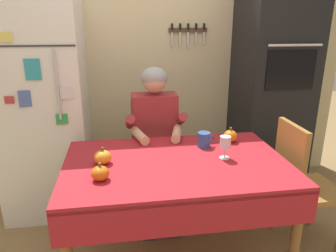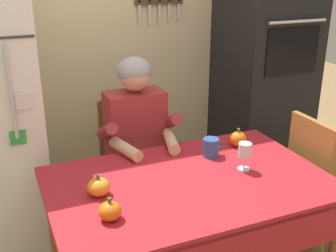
% 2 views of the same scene
% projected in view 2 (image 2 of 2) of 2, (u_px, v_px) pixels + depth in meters
% --- Properties ---
extents(back_wall_assembly, '(3.70, 0.13, 2.60)m').
position_uv_depth(back_wall_assembly, '(121.00, 31.00, 3.02)').
color(back_wall_assembly, beige).
rests_on(back_wall_assembly, ground).
extents(wall_oven, '(0.60, 0.64, 2.10)m').
position_uv_depth(wall_oven, '(264.00, 64.00, 3.18)').
color(wall_oven, black).
rests_on(wall_oven, ground).
extents(dining_table, '(1.40, 0.90, 0.74)m').
position_uv_depth(dining_table, '(191.00, 197.00, 2.14)').
color(dining_table, brown).
rests_on(dining_table, ground).
extents(chair_behind_person, '(0.40, 0.40, 0.93)m').
position_uv_depth(chair_behind_person, '(131.00, 161.00, 2.86)').
color(chair_behind_person, brown).
rests_on(chair_behind_person, ground).
extents(seated_person, '(0.47, 0.55, 1.25)m').
position_uv_depth(seated_person, '(139.00, 140.00, 2.61)').
color(seated_person, '#38384C').
rests_on(seated_person, ground).
extents(chair_right_side, '(0.40, 0.40, 0.93)m').
position_uv_depth(chair_right_side, '(320.00, 183.00, 2.57)').
color(chair_right_side, '#9E6B33').
rests_on(chair_right_side, ground).
extents(coffee_mug, '(0.12, 0.09, 0.10)m').
position_uv_depth(coffee_mug, '(211.00, 147.00, 2.38)').
color(coffee_mug, '#2D569E').
rests_on(coffee_mug, dining_table).
extents(wine_glass, '(0.07, 0.07, 0.15)m').
position_uv_depth(wine_glass, '(245.00, 151.00, 2.21)').
color(wine_glass, white).
rests_on(wine_glass, dining_table).
extents(pumpkin_large, '(0.10, 0.10, 0.11)m').
position_uv_depth(pumpkin_large, '(238.00, 139.00, 2.51)').
color(pumpkin_large, orange).
rests_on(pumpkin_large, dining_table).
extents(pumpkin_medium, '(0.11, 0.11, 0.11)m').
position_uv_depth(pumpkin_medium, '(99.00, 187.00, 1.98)').
color(pumpkin_medium, orange).
rests_on(pumpkin_medium, dining_table).
extents(pumpkin_small, '(0.10, 0.10, 0.10)m').
position_uv_depth(pumpkin_small, '(110.00, 211.00, 1.79)').
color(pumpkin_small, orange).
rests_on(pumpkin_small, dining_table).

